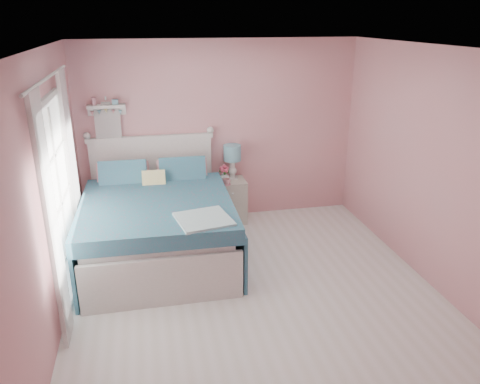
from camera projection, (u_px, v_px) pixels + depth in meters
name	position (u px, v px, depth m)	size (l,w,h in m)	color
floor	(256.00, 294.00, 5.16)	(4.50, 4.50, 0.00)	silver
room_shell	(258.00, 156.00, 4.60)	(4.50, 4.50, 4.50)	#D6888C
bed	(158.00, 225.00, 5.84)	(1.82, 2.28, 1.31)	silver
nightstand	(230.00, 201.00, 6.91)	(0.44, 0.44, 0.64)	beige
table_lamp	(232.00, 155.00, 6.75)	(0.25, 0.25, 0.50)	white
vase	(224.00, 176.00, 6.76)	(0.13, 0.13, 0.14)	silver
teacup	(227.00, 182.00, 6.60)	(0.11, 0.11, 0.08)	#CA878B
roses	(224.00, 169.00, 6.72)	(0.14, 0.11, 0.12)	#E44E6D
wall_shelf	(106.00, 107.00, 6.25)	(0.50, 0.15, 0.25)	silver
hanging_dress	(109.00, 132.00, 6.36)	(0.34, 0.03, 0.72)	white
french_door	(60.00, 204.00, 4.77)	(0.04, 1.32, 2.16)	silver
curtain_near	(52.00, 224.00, 4.06)	(0.04, 0.40, 2.32)	white
curtain_far	(73.00, 172.00, 5.42)	(0.04, 0.40, 2.32)	white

